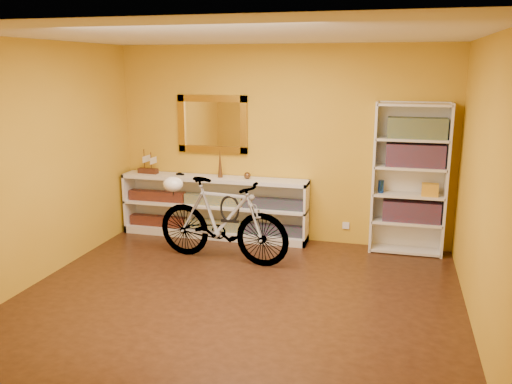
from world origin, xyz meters
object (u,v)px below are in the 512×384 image
(console_unit, at_px, (214,207))
(bookcase, at_px, (409,179))
(bicycle, at_px, (222,220))
(helmet, at_px, (173,184))

(console_unit, bearing_deg, bookcase, 0.56)
(console_unit, bearing_deg, bicycle, -64.81)
(console_unit, relative_size, helmet, 10.37)
(bookcase, xyz_separation_m, bicycle, (-2.16, -0.89, -0.44))
(console_unit, xyz_separation_m, bicycle, (0.41, -0.86, 0.09))
(bicycle, relative_size, helmet, 6.95)
(console_unit, relative_size, bookcase, 1.37)
(console_unit, xyz_separation_m, helmet, (-0.26, -0.78, 0.48))
(console_unit, distance_m, bookcase, 2.62)
(bookcase, xyz_separation_m, helmet, (-2.82, -0.80, -0.05))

